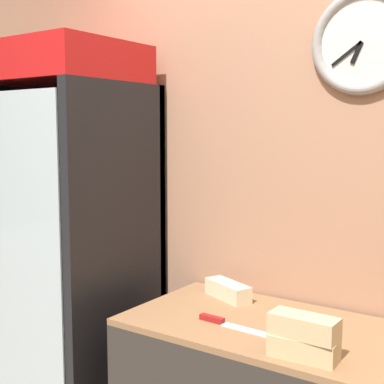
% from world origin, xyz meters
% --- Properties ---
extents(wall_back, '(5.20, 0.10, 2.70)m').
position_xyz_m(wall_back, '(0.00, 1.23, 1.36)').
color(wall_back, '#AD7A5B').
rests_on(wall_back, ground_plane).
extents(beverage_cooler, '(0.73, 0.65, 2.04)m').
position_xyz_m(beverage_cooler, '(-1.28, 0.90, 1.11)').
color(beverage_cooler, black).
rests_on(beverage_cooler, ground_plane).
extents(sandwich_stack_bottom, '(0.23, 0.11, 0.07)m').
position_xyz_m(sandwich_stack_bottom, '(0.07, 0.64, 0.93)').
color(sandwich_stack_bottom, tan).
rests_on(sandwich_stack_bottom, prep_counter).
extents(sandwich_stack_middle, '(0.23, 0.10, 0.07)m').
position_xyz_m(sandwich_stack_middle, '(0.07, 0.64, 1.00)').
color(sandwich_stack_middle, tan).
rests_on(sandwich_stack_middle, sandwich_stack_bottom).
extents(sandwich_flat_left, '(0.26, 0.17, 0.07)m').
position_xyz_m(sandwich_flat_left, '(-0.46, 1.05, 0.93)').
color(sandwich_flat_left, beige).
rests_on(sandwich_flat_left, prep_counter).
extents(chefs_knife, '(0.33, 0.05, 0.02)m').
position_xyz_m(chefs_knife, '(-0.30, 0.76, 0.90)').
color(chefs_knife, silver).
rests_on(chefs_knife, prep_counter).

